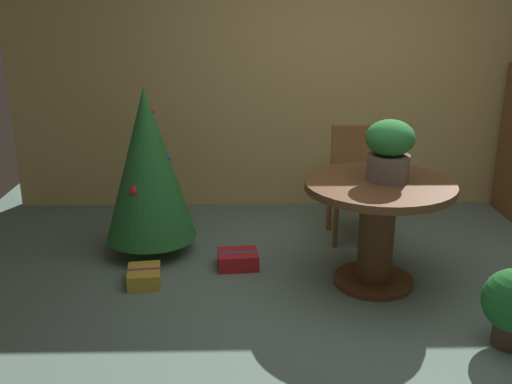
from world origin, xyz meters
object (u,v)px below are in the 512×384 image
(holiday_tree, at_px, (148,165))
(gift_box_red, at_px, (238,259))
(wooden_chair_far, at_px, (354,176))
(gift_box_gold, at_px, (144,276))
(flower_vase, at_px, (389,148))
(round_dining_table, at_px, (377,215))

(holiday_tree, distance_m, gift_box_red, 1.01)
(wooden_chair_far, distance_m, gift_box_gold, 1.93)
(gift_box_gold, relative_size, gift_box_red, 0.94)
(gift_box_gold, bearing_deg, wooden_chair_far, 28.25)
(flower_vase, relative_size, holiday_tree, 0.32)
(round_dining_table, relative_size, gift_box_red, 3.19)
(flower_vase, bearing_deg, holiday_tree, 162.71)
(round_dining_table, height_order, gift_box_red, round_dining_table)
(gift_box_gold, height_order, gift_box_red, gift_box_red)
(wooden_chair_far, bearing_deg, holiday_tree, -168.61)
(round_dining_table, distance_m, holiday_tree, 1.78)
(flower_vase, height_order, holiday_tree, holiday_tree)
(wooden_chair_far, xyz_separation_m, gift_box_gold, (-1.65, -0.89, -0.47))
(round_dining_table, relative_size, holiday_tree, 0.77)
(round_dining_table, relative_size, wooden_chair_far, 1.09)
(round_dining_table, xyz_separation_m, flower_vase, (0.06, 0.04, 0.47))
(round_dining_table, xyz_separation_m, wooden_chair_far, (0.00, 0.91, 0.01))
(round_dining_table, distance_m, flower_vase, 0.47)
(holiday_tree, xyz_separation_m, gift_box_red, (0.69, -0.29, -0.67))
(wooden_chair_far, height_order, gift_box_gold, wooden_chair_far)
(wooden_chair_far, relative_size, holiday_tree, 0.71)
(round_dining_table, xyz_separation_m, gift_box_gold, (-1.65, 0.03, -0.46))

